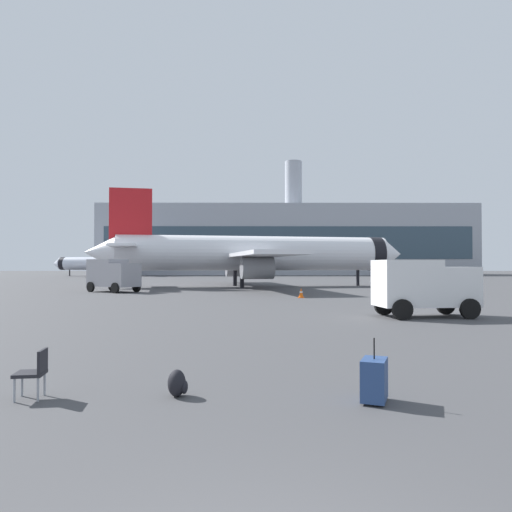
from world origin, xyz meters
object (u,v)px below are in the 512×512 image
at_px(safety_cone_near, 441,289).
at_px(cargo_van, 424,285).
at_px(safety_cone_far, 386,287).
at_px(safety_cone_mid, 389,285).
at_px(traveller_backpack, 178,383).
at_px(gate_chair, 35,370).
at_px(safety_cone_outer, 301,293).
at_px(airplane_at_gate, 254,254).
at_px(airplane_taxiing, 108,264).
at_px(rolling_suitcase, 374,379).
at_px(service_truck, 113,274).

bearing_deg(safety_cone_near, cargo_van, -113.76).
bearing_deg(safety_cone_far, safety_cone_mid, 71.10).
bearing_deg(safety_cone_mid, traveller_backpack, -110.81).
distance_m(cargo_van, safety_cone_near, 20.12).
xyz_separation_m(traveller_backpack, gate_chair, (-2.50, -0.12, 0.27)).
distance_m(cargo_van, gate_chair, 17.58).
distance_m(safety_cone_outer, traveller_backpack, 26.34).
relative_size(airplane_at_gate, airplane_taxiing, 1.33).
bearing_deg(safety_cone_outer, safety_cone_mid, 54.30).
bearing_deg(safety_cone_mid, safety_cone_near, -79.35).
height_order(airplane_at_gate, safety_cone_mid, airplane_at_gate).
distance_m(airplane_taxiing, rolling_suitcase, 103.02).
relative_size(rolling_suitcase, traveller_backpack, 2.29).
height_order(service_truck, gate_chair, service_truck).
xyz_separation_m(safety_cone_mid, traveller_backpack, (-15.47, -40.70, -0.13)).
bearing_deg(airplane_taxiing, safety_cone_outer, -63.25).
relative_size(airplane_taxiing, safety_cone_far, 38.45).
relative_size(airplane_taxiing, safety_cone_mid, 36.43).
distance_m(safety_cone_far, gate_chair, 38.29).
bearing_deg(service_truck, safety_cone_mid, 15.23).
height_order(airplane_taxiing, safety_cone_near, airplane_taxiing).
distance_m(traveller_backpack, gate_chair, 2.52).
xyz_separation_m(service_truck, safety_cone_outer, (15.86, -7.59, -1.25)).
xyz_separation_m(cargo_van, safety_cone_mid, (6.35, 27.66, -1.09)).
distance_m(airplane_taxiing, traveller_backpack, 101.58).
bearing_deg(airplane_taxiing, safety_cone_mid, -50.40).
distance_m(safety_cone_near, safety_cone_mid, 9.44).
xyz_separation_m(cargo_van, safety_cone_near, (8.09, 18.39, -1.08)).
bearing_deg(safety_cone_near, service_truck, 175.83).
bearing_deg(airplane_at_gate, cargo_van, -76.09).
bearing_deg(service_truck, airplane_at_gate, 40.15).
xyz_separation_m(airplane_at_gate, safety_cone_near, (15.76, -12.59, -3.29)).
distance_m(service_truck, gate_chair, 34.69).
bearing_deg(gate_chair, safety_cone_near, 58.00).
bearing_deg(safety_cone_near, traveller_backpack, -118.71).
bearing_deg(rolling_suitcase, service_truck, 113.15).
bearing_deg(gate_chair, airplane_taxiing, 106.33).
bearing_deg(safety_cone_far, rolling_suitcase, -105.87).
bearing_deg(safety_cone_outer, traveller_backpack, -100.55).
height_order(safety_cone_outer, rolling_suitcase, rolling_suitcase).
distance_m(safety_cone_near, safety_cone_far, 5.02).
bearing_deg(airplane_taxiing, service_truck, -72.58).
xyz_separation_m(airplane_taxiing, safety_cone_outer, (35.71, -70.85, -2.38)).
relative_size(cargo_van, safety_cone_far, 6.60).
relative_size(safety_cone_outer, rolling_suitcase, 0.66).
distance_m(service_truck, safety_cone_near, 28.35).
bearing_deg(safety_cone_far, safety_cone_outer, -134.27).
height_order(airplane_at_gate, service_truck, airplane_at_gate).
bearing_deg(safety_cone_far, traveller_backpack, -111.13).
bearing_deg(safety_cone_mid, service_truck, -164.77).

